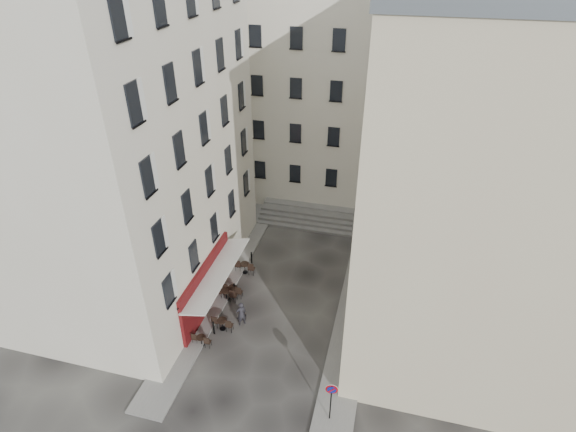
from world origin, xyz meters
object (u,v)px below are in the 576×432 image
(no_parking_sign, at_px, (331,396))
(bistro_table_b, at_px, (223,323))
(bistro_table_a, at_px, (202,340))
(pedestrian, at_px, (241,314))

(no_parking_sign, xyz_separation_m, bistro_table_b, (-7.19, 4.31, -1.34))
(bistro_table_a, height_order, bistro_table_b, bistro_table_b)
(no_parking_sign, distance_m, pedestrian, 8.03)
(no_parking_sign, xyz_separation_m, pedestrian, (-6.23, 4.97, -0.96))
(no_parking_sign, bearing_deg, bistro_table_a, 153.87)
(no_parking_sign, distance_m, bistro_table_b, 8.49)
(bistro_table_a, distance_m, pedestrian, 2.73)
(bistro_table_a, distance_m, bistro_table_b, 1.62)
(no_parking_sign, relative_size, bistro_table_b, 1.95)
(no_parking_sign, xyz_separation_m, bistro_table_a, (-7.90, 2.85, -1.40))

